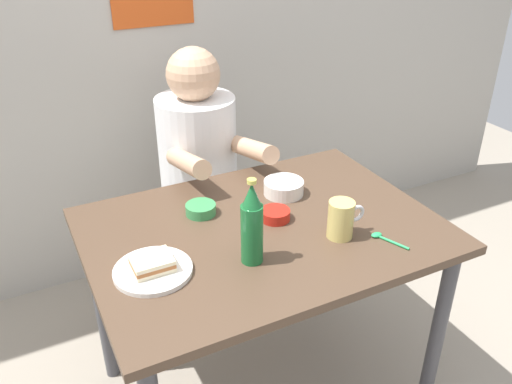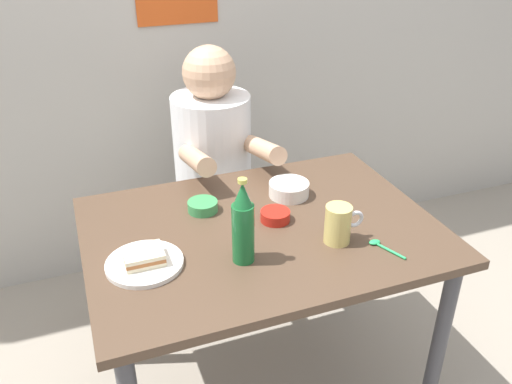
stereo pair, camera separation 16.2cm
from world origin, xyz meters
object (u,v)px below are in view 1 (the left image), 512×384
object	(u,v)px
stool	(202,232)
sandwich	(152,263)
plate_orange	(153,271)
dining_table	(263,251)
person_seated	(198,147)
beer_bottle	(252,225)
beer_mug	(341,219)
sambal_bowl_red	(275,214)

from	to	relation	value
stool	sandwich	distance (m)	0.92
stool	plate_orange	distance (m)	0.91
dining_table	stool	bearing A→B (deg)	87.90
stool	sandwich	world-z (taller)	sandwich
stool	person_seated	xyz separation A→B (m)	(-0.00, -0.01, 0.42)
dining_table	plate_orange	size ratio (longest dim) A/B	5.00
stool	person_seated	size ratio (longest dim) A/B	0.63
beer_bottle	person_seated	bearing A→B (deg)	80.00
stool	beer_bottle	size ratio (longest dim) A/B	1.72
plate_orange	stool	bearing A→B (deg)	60.05
stool	beer_mug	bearing A→B (deg)	-78.22
stool	beer_mug	world-z (taller)	beer_mug
person_seated	sambal_bowl_red	xyz separation A→B (m)	(0.03, -0.60, -0.01)
person_seated	plate_orange	distance (m)	0.80
sandwich	beer_mug	size ratio (longest dim) A/B	0.87
dining_table	plate_orange	distance (m)	0.40
person_seated	sandwich	size ratio (longest dim) A/B	6.54
beer_bottle	sambal_bowl_red	xyz separation A→B (m)	(0.17, 0.17, -0.10)
dining_table	beer_mug	xyz separation A→B (m)	(0.19, -0.15, 0.15)
beer_bottle	sambal_bowl_red	world-z (taller)	beer_bottle
dining_table	beer_bottle	bearing A→B (deg)	-127.37
beer_mug	sambal_bowl_red	size ratio (longest dim) A/B	1.31
plate_orange	sambal_bowl_red	distance (m)	0.45
stool	beer_mug	size ratio (longest dim) A/B	3.57
stool	sandwich	bearing A→B (deg)	-119.95
beer_mug	beer_bottle	world-z (taller)	beer_bottle
plate_orange	beer_mug	xyz separation A→B (m)	(0.57, -0.08, 0.05)
beer_mug	stool	bearing A→B (deg)	101.78
stool	sambal_bowl_red	xyz separation A→B (m)	(0.03, -0.61, 0.41)
sandwich	sambal_bowl_red	xyz separation A→B (m)	(0.44, 0.10, -0.01)
dining_table	stool	world-z (taller)	dining_table
plate_orange	sambal_bowl_red	world-z (taller)	sambal_bowl_red
stool	beer_bottle	bearing A→B (deg)	-99.86
person_seated	stool	bearing A→B (deg)	90.00
stool	sandwich	size ratio (longest dim) A/B	4.09
stool	plate_orange	size ratio (longest dim) A/B	2.05
dining_table	person_seated	distance (m)	0.63
dining_table	sambal_bowl_red	distance (m)	0.13
beer_mug	beer_bottle	size ratio (longest dim) A/B	0.48
dining_table	plate_orange	world-z (taller)	plate_orange
beer_mug	dining_table	bearing A→B (deg)	140.34
plate_orange	dining_table	bearing A→B (deg)	11.06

